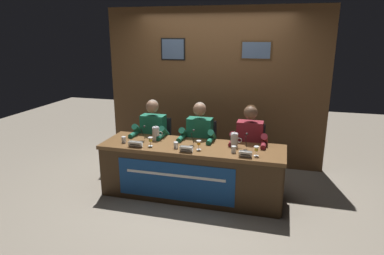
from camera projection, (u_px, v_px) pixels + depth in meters
The scene contains 23 objects.
ground_plane at pixel (192, 194), 4.76m from camera, with size 12.00×12.00×0.00m, color gray.
wall_back_panelled at pixel (213, 87), 5.68m from camera, with size 3.67×0.14×2.60m.
conference_table at pixel (190, 165), 4.54m from camera, with size 2.47×0.74×0.72m.
chair_left at pixel (157, 148), 5.33m from camera, with size 0.44×0.44×0.91m.
panelist_left at pixel (152, 134), 5.07m from camera, with size 0.51×0.48×1.23m.
nameplate_left at pixel (135, 144), 4.48m from camera, with size 0.19×0.06×0.08m.
juice_glass_left at pixel (150, 140), 4.51m from camera, with size 0.06×0.06×0.12m.
water_cup_left at pixel (124, 140), 4.67m from camera, with size 0.06×0.06×0.08m.
microphone_left at pixel (142, 137), 4.69m from camera, with size 0.06×0.17×0.22m.
chair_center at pixel (202, 152), 5.15m from camera, with size 0.44×0.44×0.91m.
panelist_center at pixel (198, 138), 4.89m from camera, with size 0.51×0.48×1.23m.
nameplate_center at pixel (186, 149), 4.29m from camera, with size 0.17×0.06×0.08m.
juice_glass_center at pixel (199, 143), 4.37m from camera, with size 0.06×0.06×0.12m.
water_cup_center at pixel (176, 145), 4.44m from camera, with size 0.06×0.06×0.08m.
microphone_center at pixel (192, 141), 4.50m from camera, with size 0.06×0.17×0.22m.
chair_right at pixel (249, 156), 4.97m from camera, with size 0.44×0.44×0.91m.
panelist_right at pixel (249, 142), 4.71m from camera, with size 0.51×0.48×1.23m.
nameplate_right at pixel (245, 154), 4.12m from camera, with size 0.16×0.06×0.08m.
juice_glass_right at pixel (256, 149), 4.15m from camera, with size 0.06×0.06×0.12m.
water_cup_right at pixel (234, 150), 4.28m from camera, with size 0.06×0.06×0.08m.
microphone_right at pixel (246, 145), 4.34m from camera, with size 0.06×0.17×0.22m.
water_pitcher_left_side at pixel (156, 133), 4.77m from camera, with size 0.15×0.10×0.21m.
water_pitcher_right_side at pixel (234, 140), 4.47m from camera, with size 0.15×0.10×0.21m.
Camera 1 is at (1.14, -4.18, 2.19)m, focal length 31.71 mm.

